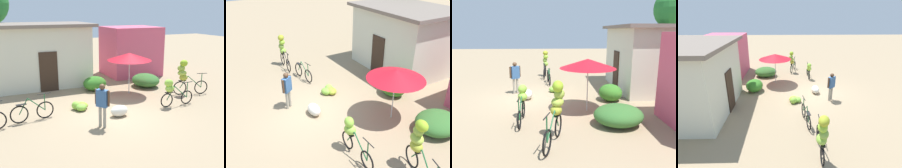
% 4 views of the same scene
% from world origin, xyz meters
% --- Properties ---
extents(ground_plane, '(60.00, 60.00, 0.00)m').
position_xyz_m(ground_plane, '(0.00, 0.00, 0.00)').
color(ground_plane, '#978062').
extents(building_low, '(5.21, 3.75, 3.30)m').
position_xyz_m(building_low, '(-1.50, 6.09, 1.67)').
color(building_low, beige).
rests_on(building_low, ground).
extents(tree_behind_building, '(2.61, 2.61, 5.67)m').
position_xyz_m(tree_behind_building, '(-4.06, 8.69, 4.31)').
color(tree_behind_building, brown).
rests_on(tree_behind_building, ground).
extents(hedge_bush_front_left, '(1.19, 1.01, 0.73)m').
position_xyz_m(hedge_bush_front_left, '(0.63, 3.66, 0.36)').
color(hedge_bush_front_left, '#337624').
rests_on(hedge_bush_front_left, ground).
extents(hedge_bush_front_right, '(1.41, 1.61, 0.69)m').
position_xyz_m(hedge_bush_front_right, '(3.38, 3.24, 0.35)').
color(hedge_bush_front_right, '#33672C').
rests_on(hedge_bush_front_right, ground).
extents(market_umbrella, '(2.11, 2.11, 2.02)m').
position_xyz_m(market_umbrella, '(1.95, 2.43, 1.84)').
color(market_umbrella, beige).
rests_on(market_umbrella, ground).
extents(bicycle_leftmost, '(1.75, 0.45, 1.73)m').
position_xyz_m(bicycle_leftmost, '(-4.97, 0.63, 1.01)').
color(bicycle_leftmost, black).
rests_on(bicycle_leftmost, ground).
extents(bicycle_near_pile, '(1.61, 0.26, 0.98)m').
position_xyz_m(bicycle_near_pile, '(-2.85, 0.88, 0.36)').
color(bicycle_near_pile, black).
rests_on(bicycle_near_pile, ground).
extents(bicycle_center_loaded, '(1.64, 0.41, 1.21)m').
position_xyz_m(bicycle_center_loaded, '(2.76, 0.07, 0.71)').
color(bicycle_center_loaded, black).
rests_on(bicycle_center_loaded, ground).
extents(bicycle_by_shop, '(1.70, 0.66, 1.71)m').
position_xyz_m(bicycle_by_shop, '(4.32, 1.22, 0.97)').
color(bicycle_by_shop, black).
rests_on(bicycle_by_shop, ground).
extents(banana_pile_on_ground, '(0.80, 0.78, 0.36)m').
position_xyz_m(banana_pile_on_ground, '(-0.89, 1.29, 0.15)').
color(banana_pile_on_ground, '#77B33A').
rests_on(banana_pile_on_ground, ground).
extents(produce_sack, '(0.71, 0.45, 0.44)m').
position_xyz_m(produce_sack, '(0.25, -0.03, 0.22)').
color(produce_sack, silver).
rests_on(produce_sack, ground).
extents(person_vendor, '(0.40, 0.48, 1.56)m').
position_xyz_m(person_vendor, '(-0.72, -0.70, 0.95)').
color(person_vendor, gray).
rests_on(person_vendor, ground).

